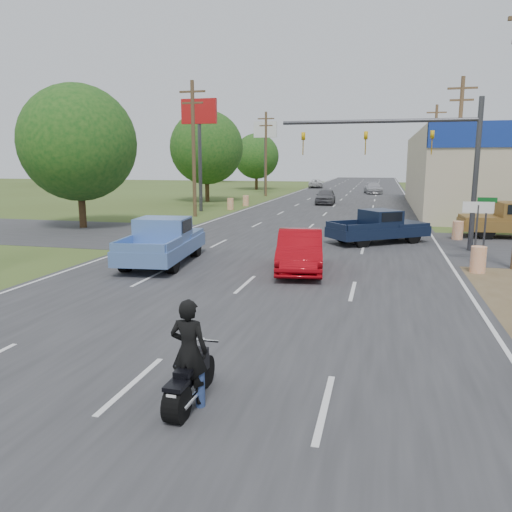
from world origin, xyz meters
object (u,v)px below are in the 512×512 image
(blue_pickup, at_px, (164,240))
(distant_car_white, at_px, (316,184))
(navy_pickup, at_px, (380,226))
(motorcycle, at_px, (189,383))
(distant_car_silver, at_px, (373,188))
(red_convertible, at_px, (300,251))
(distant_car_grey, at_px, (326,196))
(rider, at_px, (189,357))

(blue_pickup, distance_m, distant_car_white, 62.40)
(navy_pickup, distance_m, distant_car_white, 55.85)
(motorcycle, height_order, distant_car_silver, distant_car_silver)
(red_convertible, bearing_deg, distant_car_grey, 86.45)
(blue_pickup, xyz_separation_m, distant_car_white, (-1.88, 62.37, -0.27))
(rider, distance_m, navy_pickup, 19.01)
(rider, xyz_separation_m, navy_pickup, (3.00, 18.77, -0.03))
(motorcycle, distance_m, distant_car_silver, 60.76)
(red_convertible, bearing_deg, blue_pickup, 170.59)
(blue_pickup, xyz_separation_m, distant_car_silver, (7.38, 49.44, -0.21))
(blue_pickup, bearing_deg, red_convertible, -7.78)
(red_convertible, height_order, distant_car_grey, red_convertible)
(red_convertible, bearing_deg, navy_pickup, 60.92)
(distant_car_silver, xyz_separation_m, distant_car_white, (-9.26, 12.93, -0.06))
(rider, height_order, distant_car_white, rider)
(motorcycle, distance_m, distant_car_grey, 42.30)
(blue_pickup, bearing_deg, distant_car_silver, 75.01)
(motorcycle, bearing_deg, blue_pickup, 117.42)
(rider, xyz_separation_m, distant_car_grey, (-2.41, 42.19, -0.13))
(rider, height_order, distant_car_silver, rider)
(distant_car_white, bearing_deg, distant_car_grey, 93.05)
(red_convertible, height_order, blue_pickup, blue_pickup)
(distant_car_grey, relative_size, distant_car_white, 0.93)
(red_convertible, height_order, motorcycle, red_convertible)
(blue_pickup, relative_size, distant_car_silver, 1.15)
(distant_car_grey, bearing_deg, motorcycle, -88.45)
(navy_pickup, distance_m, distant_car_silver, 41.94)
(rider, height_order, navy_pickup, rider)
(red_convertible, relative_size, distant_car_silver, 0.93)
(blue_pickup, distance_m, navy_pickup, 11.42)
(navy_pickup, bearing_deg, motorcycle, -46.43)
(motorcycle, distance_m, distant_car_white, 74.04)
(red_convertible, xyz_separation_m, blue_pickup, (-5.67, 0.13, 0.17))
(blue_pickup, relative_size, distant_car_grey, 1.30)
(rider, relative_size, distant_car_silver, 0.35)
(distant_car_white, bearing_deg, navy_pickup, 94.72)
(navy_pickup, bearing_deg, distant_car_grey, 155.65)
(blue_pickup, bearing_deg, distant_car_grey, 77.63)
(distant_car_silver, bearing_deg, rider, -99.78)
(distant_car_grey, height_order, distant_car_white, distant_car_grey)
(blue_pickup, relative_size, distant_car_white, 1.21)
(red_convertible, distance_m, blue_pickup, 5.67)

